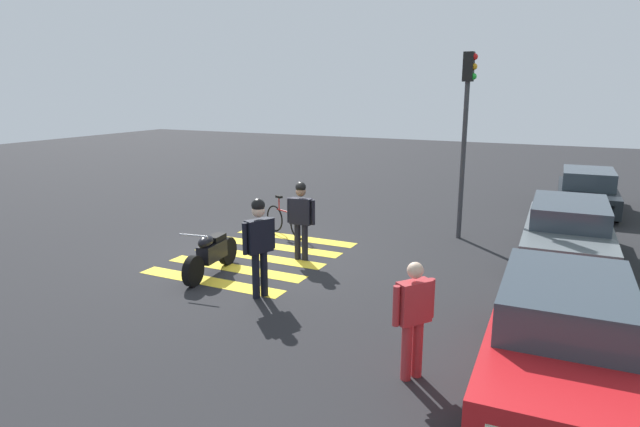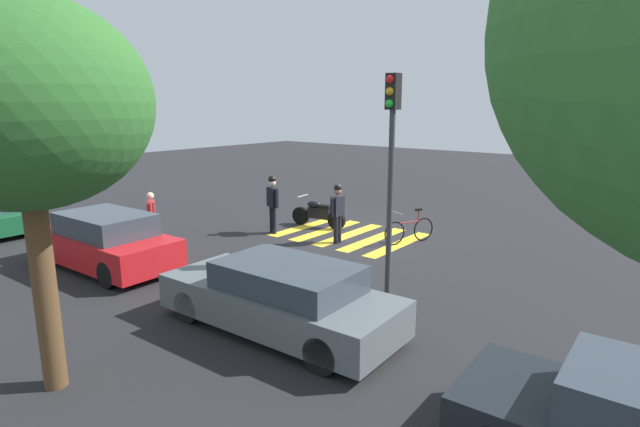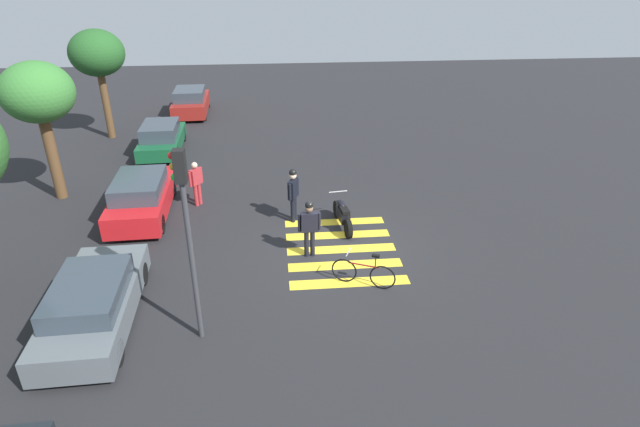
{
  "view_description": "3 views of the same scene",
  "coord_description": "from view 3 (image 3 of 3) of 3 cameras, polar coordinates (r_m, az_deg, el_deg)",
  "views": [
    {
      "loc": [
        10.0,
        6.45,
        3.78
      ],
      "look_at": [
        0.04,
        1.61,
        1.2
      ],
      "focal_mm": 30.17,
      "sensor_mm": 36.0,
      "label": 1
    },
    {
      "loc": [
        -8.82,
        12.6,
        4.04
      ],
      "look_at": [
        0.14,
        1.31,
        0.9
      ],
      "focal_mm": 28.04,
      "sensor_mm": 36.0,
      "label": 2
    },
    {
      "loc": [
        -13.59,
        1.91,
        8.11
      ],
      "look_at": [
        -0.07,
        0.66,
        1.29
      ],
      "focal_mm": 29.23,
      "sensor_mm": 36.0,
      "label": 3
    }
  ],
  "objects": [
    {
      "name": "ground_plane",
      "position": [
        15.94,
        2.34,
        -3.93
      ],
      "size": [
        60.0,
        60.0,
        0.0
      ],
      "primitive_type": "plane",
      "color": "#232326"
    },
    {
      "name": "street_tree_end",
      "position": [
        26.86,
        -23.23,
        15.72
      ],
      "size": [
        2.47,
        2.47,
        5.06
      ],
      "color": "brown",
      "rests_on": "ground_plane"
    },
    {
      "name": "car_green_compact",
      "position": [
        24.69,
        -16.95,
        7.89
      ],
      "size": [
        4.09,
        1.82,
        1.34
      ],
      "color": "black",
      "rests_on": "ground_plane"
    },
    {
      "name": "car_red_convertible",
      "position": [
        18.76,
        -18.93,
        1.79
      ],
      "size": [
        4.45,
        1.9,
        1.42
      ],
      "color": "black",
      "rests_on": "ground_plane"
    },
    {
      "name": "crosswalk_stripes",
      "position": [
        15.94,
        2.34,
        -3.92
      ],
      "size": [
        4.05,
        3.31,
        0.01
      ],
      "color": "yellow",
      "rests_on": "ground_plane"
    },
    {
      "name": "street_tree_far",
      "position": [
        20.41,
        -28.52,
        11.35
      ],
      "size": [
        2.43,
        2.43,
        4.93
      ],
      "color": "brown",
      "rests_on": "ground_plane"
    },
    {
      "name": "officer_on_foot",
      "position": [
        15.11,
        -1.18,
        -1.25
      ],
      "size": [
        0.24,
        0.67,
        1.79
      ],
      "color": "black",
      "rests_on": "ground_plane"
    },
    {
      "name": "car_maroon_wagon",
      "position": [
        30.36,
        -13.97,
        11.75
      ],
      "size": [
        4.03,
        1.91,
        1.45
      ],
      "color": "black",
      "rests_on": "ground_plane"
    },
    {
      "name": "car_grey_coupe",
      "position": [
        13.74,
        -23.53,
        -8.89
      ],
      "size": [
        4.67,
        1.93,
        1.3
      ],
      "color": "black",
      "rests_on": "ground_plane"
    },
    {
      "name": "leaning_bicycle",
      "position": [
        14.15,
        4.78,
        -6.5
      ],
      "size": [
        0.77,
        1.64,
        1.02
      ],
      "color": "black",
      "rests_on": "ground_plane"
    },
    {
      "name": "officer_by_motorcycle",
      "position": [
        17.14,
        -2.95,
        2.48
      ],
      "size": [
        0.65,
        0.38,
        1.87
      ],
      "color": "black",
      "rests_on": "ground_plane"
    },
    {
      "name": "police_motorcycle",
      "position": [
        16.99,
        2.5,
        -0.15
      ],
      "size": [
        2.02,
        0.62,
        1.02
      ],
      "color": "black",
      "rests_on": "ground_plane"
    },
    {
      "name": "pedestrian_bystander",
      "position": [
        18.85,
        -13.4,
        3.48
      ],
      "size": [
        0.55,
        0.43,
        1.62
      ],
      "color": "#B22D33",
      "rests_on": "ground_plane"
    },
    {
      "name": "traffic_light_pole",
      "position": [
        11.27,
        -14.46,
        -0.69
      ],
      "size": [
        0.24,
        0.33,
        4.65
      ],
      "color": "#38383D",
      "rests_on": "ground_plane"
    }
  ]
}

